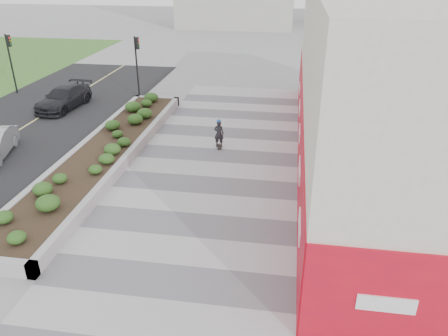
% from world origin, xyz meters
% --- Properties ---
extents(ground, '(160.00, 160.00, 0.00)m').
position_xyz_m(ground, '(0.00, 0.00, 0.00)').
color(ground, gray).
rests_on(ground, ground).
extents(walkway, '(8.00, 36.00, 0.01)m').
position_xyz_m(walkway, '(0.00, 3.00, 0.01)').
color(walkway, '#A8A8AD').
rests_on(walkway, ground).
extents(building, '(6.04, 24.08, 8.00)m').
position_xyz_m(building, '(6.98, 8.98, 3.98)').
color(building, beige).
rests_on(building, ground).
extents(planter, '(3.00, 18.00, 0.90)m').
position_xyz_m(planter, '(-5.50, 7.00, 0.42)').
color(planter, '#9E9EA0').
rests_on(planter, ground).
extents(traffic_signal_near, '(0.33, 0.28, 4.20)m').
position_xyz_m(traffic_signal_near, '(-7.23, 17.50, 2.76)').
color(traffic_signal_near, black).
rests_on(traffic_signal_near, ground).
extents(traffic_signal_far, '(0.33, 0.28, 4.20)m').
position_xyz_m(traffic_signal_far, '(-16.43, 17.00, 2.76)').
color(traffic_signal_far, black).
rests_on(traffic_signal_far, ground).
extents(manhole_cover, '(0.44, 0.44, 0.01)m').
position_xyz_m(manhole_cover, '(0.50, 3.00, 0.00)').
color(manhole_cover, '#595654').
rests_on(manhole_cover, ground).
extents(skateboarder, '(0.53, 0.75, 1.56)m').
position_xyz_m(skateboarder, '(-0.13, 9.19, 0.79)').
color(skateboarder, beige).
rests_on(skateboarder, ground).
extents(car_dark, '(2.37, 4.93, 1.39)m').
position_xyz_m(car_dark, '(-11.30, 14.21, 0.69)').
color(car_dark, black).
rests_on(car_dark, ground).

